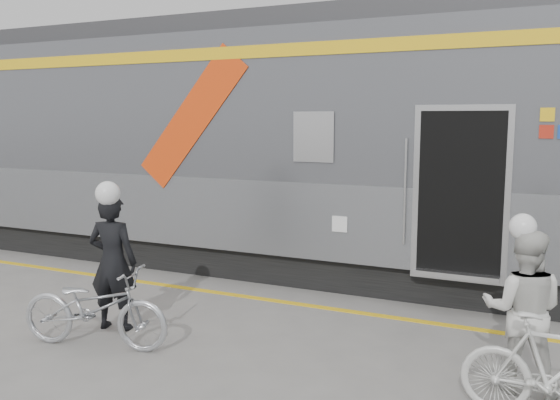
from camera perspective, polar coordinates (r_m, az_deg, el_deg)
The scene contains 9 objects.
ground at distance 6.15m, azimuth -2.03°, elevation -16.18°, with size 90.00×90.00×0.00m, color slate.
train at distance 9.76m, azimuth 5.47°, elevation 5.18°, with size 24.00×3.17×4.10m.
safety_strip at distance 8.00m, azimuth 5.07°, elevation -10.39°, with size 24.00×0.12×0.01m, color yellow.
man at distance 7.33m, azimuth -15.79°, elevation -5.77°, with size 0.60×0.39×1.63m, color black.
bicycle_left at distance 6.90m, azimuth -17.41°, elevation -9.85°, with size 0.60×1.71×0.90m, color #B6B9BE.
woman at distance 5.96m, azimuth 22.36°, elevation -9.81°, with size 0.74×0.57×1.52m, color silver.
bicycle_right at distance 5.54m, azimuth 25.12°, elevation -14.61°, with size 0.43×1.53×0.92m, color silver.
helmet_man at distance 7.17m, azimuth -16.08°, elevation 1.69°, with size 0.28×0.28×0.28m, color white.
helmet_woman at distance 5.76m, azimuth 22.82°, elevation -1.43°, with size 0.24×0.24×0.24m, color white.
Camera 1 is at (2.55, -5.00, 2.51)m, focal length 38.00 mm.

